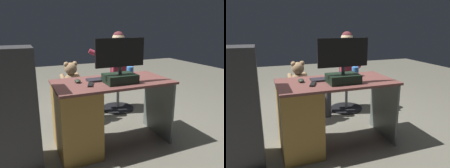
% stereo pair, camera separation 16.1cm
% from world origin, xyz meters
% --- Properties ---
extents(ground_plane, '(10.00, 10.00, 0.00)m').
position_xyz_m(ground_plane, '(0.00, 0.00, 0.00)').
color(ground_plane, '#636053').
extents(desk, '(1.24, 0.65, 0.73)m').
position_xyz_m(desk, '(0.32, 0.40, 0.39)').
color(desk, brown).
rests_on(desk, ground_plane).
extents(monitor, '(0.53, 0.24, 0.45)m').
position_xyz_m(monitor, '(-0.04, 0.50, 0.88)').
color(monitor, black).
rests_on(monitor, desk).
extents(keyboard, '(0.42, 0.14, 0.02)m').
position_xyz_m(keyboard, '(0.05, 0.33, 0.74)').
color(keyboard, '#232128').
rests_on(keyboard, desk).
extents(computer_mouse, '(0.06, 0.10, 0.04)m').
position_xyz_m(computer_mouse, '(0.36, 0.33, 0.75)').
color(computer_mouse, '#242E21').
rests_on(computer_mouse, desk).
extents(cup, '(0.08, 0.08, 0.11)m').
position_xyz_m(cup, '(-0.29, 0.25, 0.79)').
color(cup, '#3372BF').
rests_on(cup, desk).
extents(tv_remote, '(0.10, 0.16, 0.02)m').
position_xyz_m(tv_remote, '(0.27, 0.48, 0.74)').
color(tv_remote, black).
rests_on(tv_remote, desk).
extents(office_chair_teddy, '(0.46, 0.46, 0.48)m').
position_xyz_m(office_chair_teddy, '(0.28, -0.33, 0.28)').
color(office_chair_teddy, black).
rests_on(office_chair_teddy, ground_plane).
extents(teddy_bear, '(0.26, 0.27, 0.37)m').
position_xyz_m(teddy_bear, '(0.28, -0.35, 0.64)').
color(teddy_bear, '#8D6E4C').
rests_on(teddy_bear, office_chair_teddy).
extents(visitor_chair, '(0.51, 0.51, 0.48)m').
position_xyz_m(visitor_chair, '(-0.51, -0.54, 0.26)').
color(visitor_chair, black).
rests_on(visitor_chair, ground_plane).
extents(person, '(0.60, 0.57, 1.22)m').
position_xyz_m(person, '(-0.42, -0.52, 0.72)').
color(person, '#972A3C').
rests_on(person, ground_plane).
extents(equipment_rack, '(0.44, 0.36, 1.13)m').
position_xyz_m(equipment_rack, '(1.00, 0.43, 0.56)').
color(equipment_rack, '#303031').
rests_on(equipment_rack, ground_plane).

